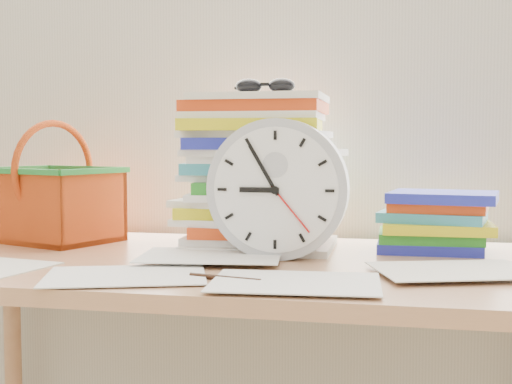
% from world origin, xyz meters
% --- Properties ---
extents(curtain, '(2.40, 0.01, 2.50)m').
position_xyz_m(curtain, '(0.00, 1.98, 1.30)').
color(curtain, beige).
rests_on(curtain, room_shell).
extents(desk, '(1.40, 0.70, 0.75)m').
position_xyz_m(desk, '(0.00, 1.60, 0.68)').
color(desk, '#B57C55').
rests_on(desk, ground).
extents(paper_stack, '(0.34, 0.28, 0.34)m').
position_xyz_m(paper_stack, '(0.04, 1.76, 0.92)').
color(paper_stack, white).
rests_on(paper_stack, desk).
extents(clock, '(0.28, 0.06, 0.28)m').
position_xyz_m(clock, '(0.11, 1.62, 0.89)').
color(clock, '#B3B5BC').
rests_on(clock, desk).
extents(sunglasses, '(0.15, 0.12, 0.04)m').
position_xyz_m(sunglasses, '(0.06, 1.73, 1.10)').
color(sunglasses, black).
rests_on(sunglasses, paper_stack).
extents(book_stack, '(0.27, 0.22, 0.13)m').
position_xyz_m(book_stack, '(0.42, 1.79, 0.81)').
color(book_stack, white).
rests_on(book_stack, desk).
extents(basket, '(0.33, 0.30, 0.28)m').
position_xyz_m(basket, '(-0.45, 1.76, 0.89)').
color(basket, '#D34D14').
rests_on(basket, desk).
extents(pen, '(0.13, 0.04, 0.01)m').
position_xyz_m(pen, '(0.06, 1.38, 0.75)').
color(pen, black).
rests_on(pen, desk).
extents(scattered_papers, '(1.26, 0.42, 0.02)m').
position_xyz_m(scattered_papers, '(0.00, 1.60, 0.76)').
color(scattered_papers, white).
rests_on(scattered_papers, desk).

